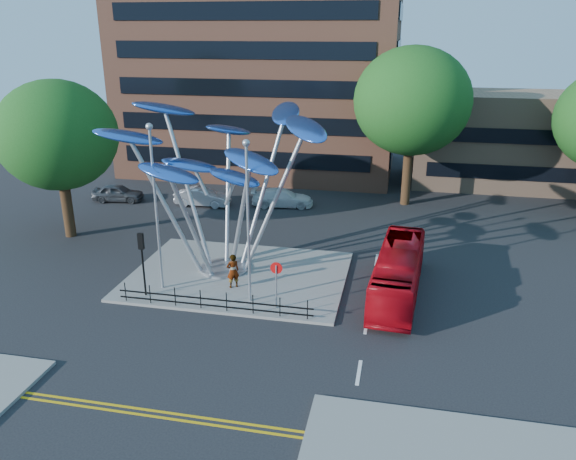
% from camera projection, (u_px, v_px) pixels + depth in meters
% --- Properties ---
extents(ground, '(120.00, 120.00, 0.00)m').
position_uv_depth(ground, '(223.00, 331.00, 26.05)').
color(ground, black).
rests_on(ground, ground).
extents(traffic_island, '(12.00, 9.00, 0.15)m').
position_uv_depth(traffic_island, '(239.00, 275.00, 31.74)').
color(traffic_island, slate).
rests_on(traffic_island, ground).
extents(double_yellow_near, '(40.00, 0.12, 0.01)m').
position_uv_depth(double_yellow_near, '(171.00, 413.00, 20.53)').
color(double_yellow_near, gold).
rests_on(double_yellow_near, ground).
extents(double_yellow_far, '(40.00, 0.12, 0.01)m').
position_uv_depth(double_yellow_far, '(168.00, 419.00, 20.26)').
color(double_yellow_far, gold).
rests_on(double_yellow_far, ground).
extents(brick_tower, '(25.00, 15.00, 30.00)m').
position_uv_depth(brick_tower, '(263.00, 7.00, 51.50)').
color(brick_tower, '#90563F').
rests_on(brick_tower, ground).
extents(low_building_near, '(15.00, 8.00, 8.00)m').
position_uv_depth(low_building_near, '(502.00, 139.00, 49.17)').
color(low_building_near, '#A47C60').
rests_on(low_building_near, ground).
extents(tree_right, '(8.80, 8.80, 12.11)m').
position_uv_depth(tree_right, '(412.00, 101.00, 41.98)').
color(tree_right, black).
rests_on(tree_right, ground).
extents(tree_left, '(7.60, 7.60, 10.32)m').
position_uv_depth(tree_left, '(57.00, 136.00, 35.63)').
color(tree_left, black).
rests_on(tree_left, ground).
extents(leaf_sculpture, '(12.72, 9.54, 9.51)m').
position_uv_depth(leaf_sculpture, '(220.00, 154.00, 30.24)').
color(leaf_sculpture, '#9EA0A5').
rests_on(leaf_sculpture, traffic_island).
extents(street_lamp_left, '(0.36, 0.36, 8.80)m').
position_uv_depth(street_lamp_left, '(155.00, 194.00, 28.31)').
color(street_lamp_left, '#9EA0A5').
rests_on(street_lamp_left, traffic_island).
extents(street_lamp_right, '(0.36, 0.36, 8.30)m').
position_uv_depth(street_lamp_right, '(248.00, 208.00, 26.97)').
color(street_lamp_right, '#9EA0A5').
rests_on(street_lamp_right, traffic_island).
extents(traffic_light_island, '(0.28, 0.18, 3.42)m').
position_uv_depth(traffic_light_island, '(142.00, 251.00, 28.42)').
color(traffic_light_island, black).
rests_on(traffic_light_island, traffic_island).
extents(no_entry_sign_island, '(0.60, 0.10, 2.45)m').
position_uv_depth(no_entry_sign_island, '(276.00, 277.00, 27.36)').
color(no_entry_sign_island, '#9EA0A5').
rests_on(no_entry_sign_island, traffic_island).
extents(pedestrian_railing_front, '(10.00, 0.06, 1.00)m').
position_uv_depth(pedestrian_railing_front, '(214.00, 302.00, 27.62)').
color(pedestrian_railing_front, black).
rests_on(pedestrian_railing_front, traffic_island).
extents(red_bus, '(2.78, 9.20, 2.53)m').
position_uv_depth(red_bus, '(398.00, 272.00, 29.24)').
color(red_bus, '#AC0711').
rests_on(red_bus, ground).
extents(pedestrian, '(0.82, 0.78, 1.89)m').
position_uv_depth(pedestrian, '(233.00, 271.00, 29.81)').
color(pedestrian, gray).
rests_on(pedestrian, traffic_island).
extents(parked_car_left, '(4.21, 2.14, 1.37)m').
position_uv_depth(parked_car_left, '(118.00, 193.00, 45.22)').
color(parked_car_left, '#3F4247').
rests_on(parked_car_left, ground).
extents(parked_car_mid, '(4.34, 1.55, 1.43)m').
position_uv_depth(parked_car_mid, '(203.00, 197.00, 44.08)').
color(parked_car_mid, '#ACAEB4').
rests_on(parked_car_mid, ground).
extents(parked_car_right, '(5.01, 2.60, 1.39)m').
position_uv_depth(parked_car_right, '(282.00, 198.00, 43.94)').
color(parked_car_right, silver).
rests_on(parked_car_right, ground).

